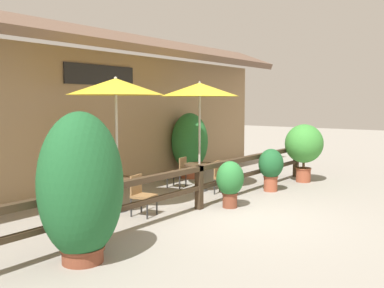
# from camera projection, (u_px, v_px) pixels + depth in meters

# --- Properties ---
(ground_plane) EXTENTS (60.00, 60.00, 0.00)m
(ground_plane) POSITION_uv_depth(u_px,v_px,m) (241.00, 217.00, 8.70)
(ground_plane) COLOR gray
(building_facade) EXTENTS (14.28, 1.49, 4.23)m
(building_facade) POSITION_uv_depth(u_px,v_px,m) (103.00, 108.00, 10.96)
(building_facade) COLOR #997A56
(building_facade) RESTS_ON ground
(patio_railing) EXTENTS (10.40, 0.14, 0.95)m
(patio_railing) POSITION_uv_depth(u_px,v_px,m) (199.00, 178.00, 9.26)
(patio_railing) COLOR #3D2D1E
(patio_railing) RESTS_ON ground
(patio_umbrella_near) EXTENTS (2.05, 2.05, 2.86)m
(patio_umbrella_near) POSITION_uv_depth(u_px,v_px,m) (116.00, 87.00, 8.94)
(patio_umbrella_near) COLOR #B7B2A8
(patio_umbrella_near) RESTS_ON ground
(dining_table_near) EXTENTS (0.81, 0.81, 0.71)m
(dining_table_near) POSITION_uv_depth(u_px,v_px,m) (117.00, 185.00, 9.15)
(dining_table_near) COLOR #4C3826
(dining_table_near) RESTS_ON ground
(chair_near_streetside) EXTENTS (0.49, 0.49, 0.84)m
(chair_near_streetside) POSITION_uv_depth(u_px,v_px,m) (141.00, 193.00, 8.76)
(chair_near_streetside) COLOR olive
(chair_near_streetside) RESTS_ON ground
(chair_near_wallside) EXTENTS (0.47, 0.47, 0.84)m
(chair_near_wallside) POSITION_uv_depth(u_px,v_px,m) (96.00, 186.00, 9.55)
(chair_near_wallside) COLOR olive
(chair_near_wallside) RESTS_ON ground
(patio_umbrella_middle) EXTENTS (2.05, 2.05, 2.86)m
(patio_umbrella_middle) POSITION_uv_depth(u_px,v_px,m) (200.00, 90.00, 11.04)
(patio_umbrella_middle) COLOR #B7B2A8
(patio_umbrella_middle) RESTS_ON ground
(dining_table_middle) EXTENTS (0.81, 0.81, 0.71)m
(dining_table_middle) POSITION_uv_depth(u_px,v_px,m) (199.00, 169.00, 11.25)
(dining_table_middle) COLOR #4C3826
(dining_table_middle) RESTS_ON ground
(chair_middle_streetside) EXTENTS (0.51, 0.51, 0.84)m
(chair_middle_streetside) POSITION_uv_depth(u_px,v_px,m) (222.00, 176.00, 10.88)
(chair_middle_streetside) COLOR olive
(chair_middle_streetside) RESTS_ON ground
(chair_middle_wallside) EXTENTS (0.50, 0.50, 0.84)m
(chair_middle_wallside) POSITION_uv_depth(u_px,v_px,m) (179.00, 171.00, 11.64)
(chair_middle_wallside) COLOR olive
(chair_middle_wallside) RESTS_ON ground
(potted_plant_small_flowering) EXTENTS (1.27, 1.14, 2.20)m
(potted_plant_small_flowering) POSITION_uv_depth(u_px,v_px,m) (81.00, 188.00, 6.13)
(potted_plant_small_flowering) COLOR brown
(potted_plant_small_flowering) RESTS_ON ground
(potted_plant_broad_leaf) EXTENTS (0.70, 0.63, 1.11)m
(potted_plant_broad_leaf) POSITION_uv_depth(u_px,v_px,m) (271.00, 166.00, 11.15)
(potted_plant_broad_leaf) COLOR #9E4C33
(potted_plant_broad_leaf) RESTS_ON ground
(potted_plant_tall_tropical) EXTENTS (0.66, 0.59, 1.04)m
(potted_plant_tall_tropical) POSITION_uv_depth(u_px,v_px,m) (230.00, 181.00, 9.42)
(potted_plant_tall_tropical) COLOR brown
(potted_plant_tall_tropical) RESTS_ON ground
(potted_plant_entrance_palm) EXTENTS (1.20, 1.08, 1.69)m
(potted_plant_entrance_palm) POSITION_uv_depth(u_px,v_px,m) (304.00, 145.00, 12.41)
(potted_plant_entrance_palm) COLOR #9E4C33
(potted_plant_entrance_palm) RESTS_ON ground
(potted_plant_corner_fern) EXTENTS (1.19, 1.07, 2.00)m
(potted_plant_corner_fern) POSITION_uv_depth(u_px,v_px,m) (190.00, 143.00, 13.05)
(potted_plant_corner_fern) COLOR #9E4C33
(potted_plant_corner_fern) RESTS_ON ground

